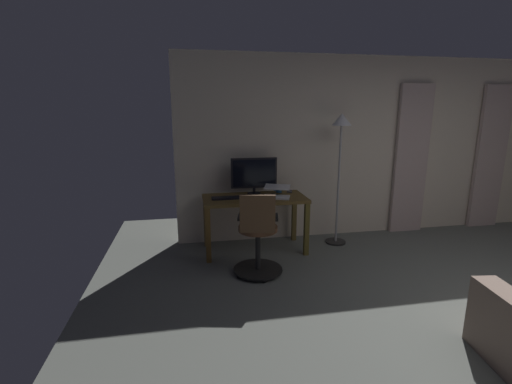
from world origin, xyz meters
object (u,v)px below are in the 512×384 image
at_px(desk, 255,205).
at_px(cell_phone_by_monitor, 290,191).
at_px(office_chair, 258,237).
at_px(computer_monitor, 254,174).
at_px(laptop, 277,193).
at_px(computer_keyboard, 228,198).
at_px(computer_mouse, 250,200).
at_px(mug_tea, 279,189).
at_px(floor_lamp, 341,145).

bearing_deg(desk, cell_phone_by_monitor, -158.25).
bearing_deg(office_chair, computer_monitor, 94.40).
bearing_deg(laptop, cell_phone_by_monitor, -112.53).
bearing_deg(desk, computer_monitor, -98.53).
distance_m(computer_keyboard, cell_phone_by_monitor, 0.90).
height_order(computer_monitor, computer_mouse, computer_monitor).
xyz_separation_m(desk, computer_mouse, (0.10, 0.22, 0.12)).
distance_m(computer_monitor, mug_tea, 0.40).
height_order(mug_tea, floor_lamp, floor_lamp).
bearing_deg(office_chair, laptop, 72.85).
xyz_separation_m(office_chair, mug_tea, (-0.46, -0.92, 0.32)).
bearing_deg(computer_mouse, computer_monitor, -106.89).
bearing_deg(desk, computer_mouse, 66.04).
xyz_separation_m(office_chair, computer_monitor, (-0.13, -0.92, 0.54)).
distance_m(cell_phone_by_monitor, floor_lamp, 0.92).
distance_m(cell_phone_by_monitor, mug_tea, 0.16).
height_order(laptop, mug_tea, laptop).
distance_m(computer_keyboard, laptop, 0.62).
relative_size(office_chair, mug_tea, 7.81).
relative_size(mug_tea, floor_lamp, 0.07).
bearing_deg(desk, computer_keyboard, 4.95).
bearing_deg(computer_keyboard, office_chair, 109.29).
distance_m(computer_keyboard, mug_tea, 0.74).
bearing_deg(computer_keyboard, computer_mouse, 142.67).
height_order(cell_phone_by_monitor, mug_tea, mug_tea).
height_order(computer_mouse, floor_lamp, floor_lamp).
relative_size(computer_monitor, computer_keyboard, 1.45).
height_order(computer_monitor, laptop, computer_monitor).
distance_m(laptop, computer_mouse, 0.41).
height_order(desk, mug_tea, mug_tea).
relative_size(desk, cell_phone_by_monitor, 9.15).
bearing_deg(laptop, desk, 8.51).
bearing_deg(computer_monitor, computer_mouse, 73.11).
bearing_deg(cell_phone_by_monitor, computer_keyboard, 34.73).
relative_size(desk, floor_lamp, 0.74).
height_order(computer_keyboard, cell_phone_by_monitor, computer_keyboard).
xyz_separation_m(computer_monitor, computer_keyboard, (0.37, 0.23, -0.25)).
bearing_deg(computer_monitor, laptop, 134.26).
distance_m(computer_keyboard, floor_lamp, 1.64).
distance_m(computer_monitor, laptop, 0.42).
height_order(desk, cell_phone_by_monitor, cell_phone_by_monitor).
bearing_deg(computer_mouse, floor_lamp, -167.62).
distance_m(laptop, mug_tea, 0.27).
height_order(computer_mouse, mug_tea, mug_tea).
bearing_deg(office_chair, desk, 94.60).
bearing_deg(computer_monitor, computer_keyboard, 31.54).
height_order(desk, office_chair, office_chair).
height_order(cell_phone_by_monitor, floor_lamp, floor_lamp).
height_order(office_chair, computer_mouse, office_chair).
xyz_separation_m(desk, laptop, (-0.28, 0.06, 0.15)).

